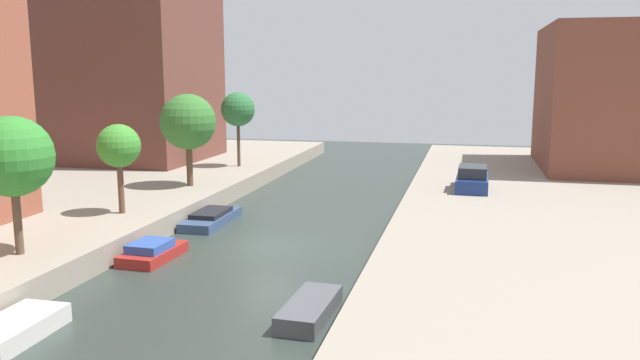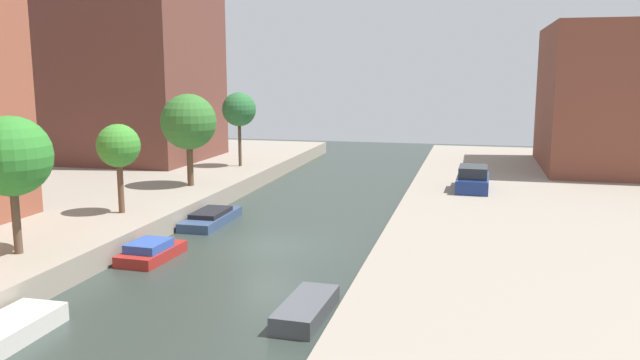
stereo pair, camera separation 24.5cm
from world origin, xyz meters
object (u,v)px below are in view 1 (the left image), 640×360
Objects in this scene: street_tree_1 at (12,157)px; moored_boat_left_2 at (152,252)px; street_tree_4 at (238,110)px; street_tree_3 at (188,122)px; moored_boat_left_3 at (211,218)px; street_tree_2 at (119,147)px; moored_boat_right_2 at (310,309)px; moored_boat_left_1 at (15,329)px; parked_car at (472,179)px; low_block_right at (621,98)px.

street_tree_1 is 6.36m from moored_boat_left_2.
street_tree_3 is at bearing -90.00° from street_tree_4.
moored_boat_left_2 is 0.69× the size of moored_boat_left_3.
street_tree_2 is 14.03m from moored_boat_right_2.
street_tree_2 is 5.73m from moored_boat_left_3.
moored_boat_left_2 is at bearing -45.73° from street_tree_2.
moored_boat_left_1 is at bearing -73.80° from street_tree_2.
moored_boat_left_1 is at bearing -80.03° from street_tree_3.
street_tree_4 reaches higher than parked_car.
moored_boat_left_1 reaches higher than moored_boat_right_2.
street_tree_2 is at bearing -90.00° from street_tree_3.
street_tree_3 is 1.16× the size of moored_boat_left_3.
parked_car is (15.80, -5.31, -3.35)m from street_tree_4.
street_tree_3 is (-0.00, 7.32, 0.56)m from street_tree_2.
low_block_right is 32.70m from moored_boat_left_2.
street_tree_4 is 13.57m from moored_boat_left_3.
low_block_right is 2.92× the size of street_tree_2.
parked_car is 1.21× the size of moored_boat_right_2.
street_tree_2 is at bearing 144.58° from moored_boat_right_2.
moored_boat_left_3 is at bearing -141.91° from low_block_right.
street_tree_4 is at bearing 115.53° from moored_boat_right_2.
street_tree_4 is 1.13× the size of moored_boat_left_3.
street_tree_3 is 19.22m from moored_boat_right_2.
street_tree_4 is at bearing 90.00° from street_tree_2.
street_tree_2 is 0.79× the size of street_tree_3.
moored_boat_left_1 is at bearing -89.69° from moored_boat_left_3.
moored_boat_left_2 reaches higher than moored_boat_left_1.
moored_boat_right_2 is (11.00, -0.98, -4.23)m from street_tree_1.
street_tree_1 is 0.97× the size of street_tree_4.
low_block_right is at bearing 62.96° from moored_boat_right_2.
moored_boat_left_1 is (-22.04, -31.43, -5.49)m from low_block_right.
street_tree_1 is 1.09× the size of moored_boat_left_3.
low_block_right reaches higher than street_tree_1.
street_tree_4 is 17.00m from parked_car.
parked_car reaches higher than moored_boat_left_3.
moored_boat_right_2 is (-14.30, -28.01, -5.49)m from low_block_right.
street_tree_3 is at bearing -153.04° from low_block_right.
low_block_right is 14.62m from parked_car.
low_block_right is at bearing 54.96° from moored_boat_left_1.
street_tree_4 is (-25.30, -4.98, -0.86)m from low_block_right.
moored_boat_right_2 is at bearing -35.42° from street_tree_2.
moored_boat_left_3 is at bearing 126.19° from moored_boat_right_2.
parked_car reaches higher than moored_boat_right_2.
moored_boat_left_2 is (3.33, -3.42, -3.77)m from street_tree_2.
street_tree_2 is at bearing 90.00° from street_tree_1.
moored_boat_left_1 is 0.67× the size of moored_boat_left_3.
low_block_right reaches higher than moored_boat_right_2.
low_block_right reaches higher than parked_car.
street_tree_2 reaches higher than parked_car.
street_tree_3 is 19.34m from moored_boat_left_1.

